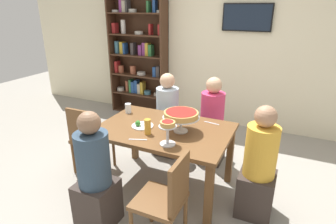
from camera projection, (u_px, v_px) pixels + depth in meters
ground_plane at (164, 186)px, 3.23m from camera, size 12.00×12.00×0.00m
rear_partition at (221, 42)px, 4.59m from camera, size 8.00×0.12×2.80m
dining_table at (164, 136)px, 3.00m from camera, size 1.41×0.95×0.74m
bookshelf at (138, 55)px, 5.12m from camera, size 1.10×0.30×2.21m
television at (247, 17)px, 4.22m from camera, size 0.75×0.05×0.41m
diner_far_left at (167, 120)px, 3.81m from camera, size 0.34×0.34×1.15m
diner_near_left at (95, 179)px, 2.52m from camera, size 0.34×0.34×1.15m
diner_head_east at (258, 171)px, 2.65m from camera, size 0.34×0.34×1.15m
diner_far_right at (211, 127)px, 3.62m from camera, size 0.34×0.34×1.15m
chair_head_west at (88, 137)px, 3.34m from camera, size 0.40×0.40×0.87m
chair_near_right at (167, 198)px, 2.29m from camera, size 0.40×0.40×0.87m
deep_dish_pizza_stand at (181, 115)px, 2.83m from camera, size 0.38×0.38×0.22m
personal_pizza_stand at (168, 129)px, 2.56m from camera, size 0.17×0.17×0.24m
salad_plate_near_diner at (142, 125)px, 3.00m from camera, size 0.24×0.24×0.07m
salad_plate_far_diner at (182, 115)px, 3.27m from camera, size 0.22×0.22×0.07m
beer_glass_amber_tall at (148, 127)px, 2.81m from camera, size 0.07×0.07×0.16m
water_glass_clear_near at (128, 108)px, 3.38m from camera, size 0.07×0.07×0.12m
cutlery_fork_near at (138, 139)px, 2.71m from camera, size 0.17×0.08×0.00m
cutlery_knife_near at (212, 123)px, 3.09m from camera, size 0.18×0.04×0.00m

